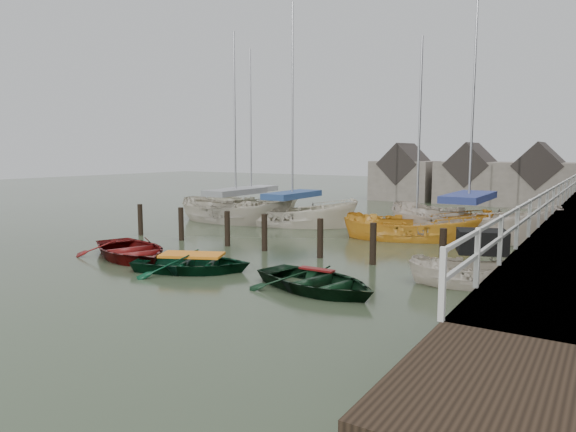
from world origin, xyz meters
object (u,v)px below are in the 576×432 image
Objects in this scene: sailboat_a at (236,221)px; motorboat at (479,282)px; rowboat_dkgreen at (317,290)px; rowboat_green at (192,271)px; rowboat_red at (131,258)px; sailboat_c at (416,239)px; sailboat_b at (292,224)px; sailboat_d at (467,235)px; sailboat_e at (252,215)px.

motorboat is at bearing -116.38° from sailboat_a.
rowboat_green is at bearing 105.61° from rowboat_dkgreen.
rowboat_red is 0.44× the size of sailboat_c.
rowboat_red is 10.00m from sailboat_b.
sailboat_a is at bearing 37.54° from rowboat_red.
sailboat_d is at bearing -82.08° from sailboat_a.
rowboat_red is 14.24m from sailboat_d.
sailboat_c reaches higher than rowboat_red.
rowboat_green is 12.76m from sailboat_d.
rowboat_red reaches higher than rowboat_dkgreen.
rowboat_dkgreen is at bearing -156.91° from sailboat_b.
sailboat_e is (-0.94, 2.64, 0.00)m from sailboat_a.
sailboat_d is (8.39, 1.17, -0.00)m from sailboat_b.
sailboat_b is 0.91× the size of sailboat_d.
sailboat_a is 11.71m from sailboat_d.
sailboat_c is 2.49m from sailboat_d.
sailboat_d is (8.85, 11.16, 0.06)m from rowboat_red.
sailboat_e is at bearing 55.87° from sailboat_c.
motorboat is at bearing -168.79° from sailboat_c.
motorboat is 0.37× the size of sailboat_a.
sailboat_a is (-2.73, 9.42, 0.06)m from rowboat_red.
rowboat_red is 0.40× the size of sailboat_e.
rowboat_green is 0.35× the size of sailboat_e.
rowboat_green is 8.54m from motorboat.
rowboat_red is 1.04× the size of motorboat.
motorboat is 17.53m from sailboat_e.
rowboat_red is at bearing -158.75° from sailboat_e.
rowboat_dkgreen is 0.34× the size of sailboat_a.
rowboat_dkgreen is at bearing -69.64° from rowboat_red.
sailboat_a is (-5.89, 9.69, 0.06)m from rowboat_green.
rowboat_dkgreen is at bearing 162.59° from sailboat_c.
sailboat_c is at bearing -107.47° from sailboat_b.
rowboat_green is at bearing -149.31° from sailboat_a.
sailboat_e is at bearing 38.29° from rowboat_red.
rowboat_dkgreen is 11.36m from sailboat_d.
rowboat_green is 4.41m from rowboat_dkgreen.
rowboat_green is 10.40m from sailboat_c.
sailboat_d is (-2.31, 8.44, -0.05)m from motorboat.
sailboat_d is at bearing -17.05° from rowboat_red.
rowboat_green is at bearing 137.50° from sailboat_c.
sailboat_c is at bearing 11.32° from motorboat.
sailboat_a is 1.04× the size of sailboat_e.
sailboat_c is at bearing 149.32° from sailboat_d.
sailboat_a is 3.24m from sailboat_b.
sailboat_a is at bearing 88.10° from sailboat_b.
rowboat_green is 14.09m from sailboat_e.
sailboat_b is (3.19, 0.57, 0.00)m from sailboat_a.
sailboat_a reaches higher than sailboat_c.
sailboat_e reaches higher than rowboat_dkgreen.
sailboat_d reaches higher than rowboat_red.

